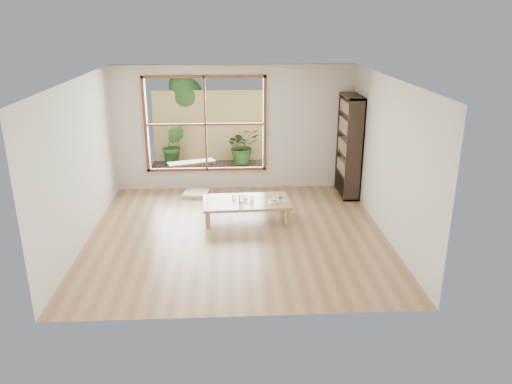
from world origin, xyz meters
TOP-DOWN VIEW (x-y plane):
  - ground at (0.00, 0.00)m, footprint 5.00×5.00m
  - low_table at (0.18, 0.68)m, footprint 1.61×0.95m
  - floor_cushion at (-0.82, 2.00)m, footprint 0.55×0.55m
  - bookshelf at (2.32, 1.90)m, footprint 0.33×0.92m
  - glass_tall at (0.08, 0.59)m, footprint 0.08×0.08m
  - glass_mid at (0.29, 0.66)m, footprint 0.06×0.06m
  - glass_short at (0.17, 0.73)m, footprint 0.07×0.07m
  - glass_small at (-0.04, 0.77)m, footprint 0.07×0.07m
  - food_tray at (0.74, 0.61)m, footprint 0.33×0.27m
  - deck at (-0.60, 3.56)m, footprint 2.80×2.00m
  - garden_bench at (-0.99, 3.25)m, footprint 1.12×0.66m
  - bamboo_fence at (-0.60, 4.56)m, footprint 2.80×0.06m
  - shrub_right at (0.21, 4.24)m, footprint 1.00×0.94m
  - shrub_left at (-1.48, 4.14)m, footprint 0.57×0.47m
  - garden_tree at (-1.28, 4.86)m, footprint 1.04×0.85m

SIDE VIEW (x-z plane):
  - ground at x=0.00m, z-range 0.00..0.00m
  - deck at x=-0.60m, z-range -0.03..0.03m
  - floor_cushion at x=-0.82m, z-range 0.00..0.07m
  - low_table at x=0.18m, z-range 0.13..0.47m
  - garden_bench at x=-0.99m, z-range 0.13..0.47m
  - food_tray at x=0.74m, z-range 0.32..0.41m
  - glass_small at x=-0.04m, z-range 0.34..0.43m
  - glass_mid at x=0.29m, z-range 0.34..0.43m
  - glass_short at x=0.17m, z-range 0.34..0.44m
  - glass_tall at x=0.08m, z-range 0.34..0.49m
  - shrub_right at x=0.21m, z-range 0.03..0.92m
  - shrub_left at x=-1.48m, z-range 0.02..1.03m
  - bamboo_fence at x=-0.60m, z-range 0.00..1.80m
  - bookshelf at x=2.32m, z-range 0.00..2.05m
  - garden_tree at x=-1.28m, z-range 0.52..2.74m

